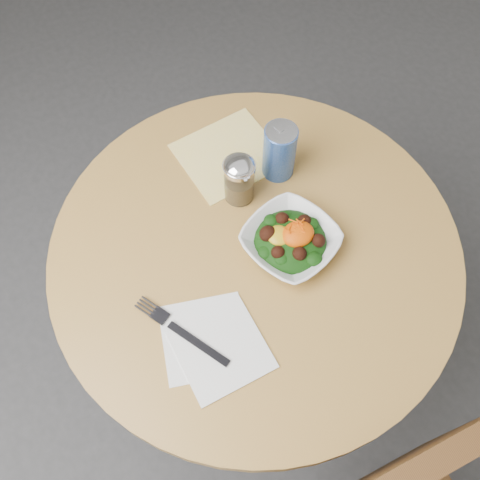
% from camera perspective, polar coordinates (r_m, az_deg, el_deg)
% --- Properties ---
extents(ground, '(6.00, 6.00, 0.00)m').
position_cam_1_polar(ground, '(1.86, 1.05, -11.58)').
color(ground, '#323235').
rests_on(ground, ground).
extents(table, '(0.90, 0.90, 0.75)m').
position_cam_1_polar(table, '(1.34, 1.44, -4.66)').
color(table, black).
rests_on(table, ground).
extents(cloth_napkin, '(0.24, 0.22, 0.00)m').
position_cam_1_polar(cloth_napkin, '(1.30, -1.20, 9.11)').
color(cloth_napkin, '#DBB30B').
rests_on(cloth_napkin, table).
extents(paper_napkins, '(0.21, 0.23, 0.00)m').
position_cam_1_polar(paper_napkins, '(1.08, -2.88, -10.97)').
color(paper_napkins, silver).
rests_on(paper_napkins, table).
extents(salad_bowl, '(0.24, 0.24, 0.07)m').
position_cam_1_polar(salad_bowl, '(1.14, 5.41, -0.04)').
color(salad_bowl, silver).
rests_on(salad_bowl, table).
extents(fork, '(0.12, 0.21, 0.00)m').
position_cam_1_polar(fork, '(1.09, -6.56, -9.47)').
color(fork, black).
rests_on(fork, table).
extents(spice_shaker, '(0.07, 0.07, 0.13)m').
position_cam_1_polar(spice_shaker, '(1.18, -0.09, 6.44)').
color(spice_shaker, silver).
rests_on(spice_shaker, table).
extents(beverage_can, '(0.07, 0.07, 0.14)m').
position_cam_1_polar(beverage_can, '(1.22, 4.22, 9.41)').
color(beverage_can, navy).
rests_on(beverage_can, table).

